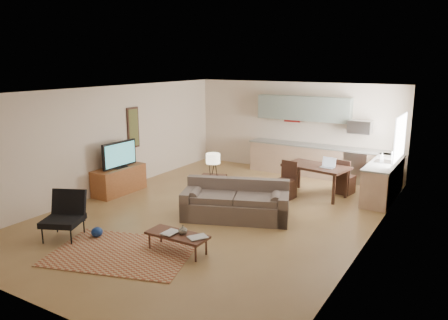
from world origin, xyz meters
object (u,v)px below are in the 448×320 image
Objects in this scene: coffee_table at (177,243)px; dining_table at (315,181)px; console_table at (213,189)px; armchair at (62,216)px; tv_credenza at (119,180)px; sofa at (236,201)px.

coffee_table is 0.74× the size of dining_table.
dining_table is at bearing 26.81° from console_table.
armchair is 0.61× the size of tv_credenza.
sofa is at bearing -50.91° from console_table.
sofa is 1.61× the size of tv_credenza.
console_table is at bearing 11.59° from tv_credenza.
armchair reaches higher than console_table.
console_table is at bearing 125.47° from sofa.
coffee_table is 1.68× the size of console_table.
sofa reaches higher than coffee_table.
tv_credenza is at bearing 148.29° from coffee_table.
armchair is at bearing -129.76° from console_table.
armchair is 2.98m from tv_credenza.
dining_table is (4.39, 2.34, 0.06)m from tv_credenza.
coffee_table is 1.29× the size of armchair.
sofa is 3.42× the size of console_table.
sofa is 2.62m from dining_table.
sofa is 1.99m from coffee_table.
dining_table reaches higher than tv_credenza.
armchair is 1.30× the size of console_table.
console_table is at bearing 108.85° from coffee_table.
dining_table reaches higher than coffee_table.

